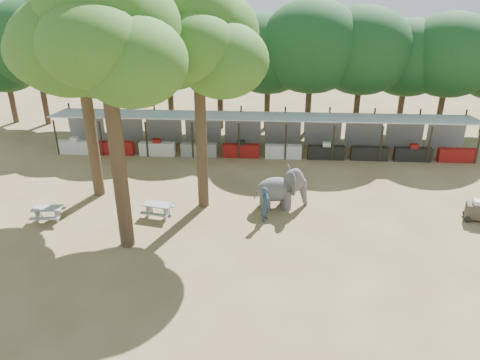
# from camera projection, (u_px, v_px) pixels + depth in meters

# --- Properties ---
(ground) EXTENTS (100.00, 100.00, 0.00)m
(ground) POSITION_uv_depth(u_px,v_px,m) (257.00, 275.00, 19.40)
(ground) COLOR brown
(ground) RESTS_ON ground
(vendor_stalls) EXTENTS (28.00, 2.99, 2.80)m
(vendor_stalls) POSITION_uv_depth(u_px,v_px,m) (262.00, 136.00, 31.42)
(vendor_stalls) COLOR #9D9FA4
(vendor_stalls) RESTS_ON ground
(yard_tree_left) EXTENTS (7.10, 6.90, 11.02)m
(yard_tree_left) POSITION_uv_depth(u_px,v_px,m) (77.00, 43.00, 22.91)
(yard_tree_left) COLOR #332316
(yard_tree_left) RESTS_ON ground
(yard_tree_center) EXTENTS (7.10, 6.90, 12.04)m
(yard_tree_center) POSITION_uv_depth(u_px,v_px,m) (101.00, 37.00, 17.81)
(yard_tree_center) COLOR #332316
(yard_tree_center) RESTS_ON ground
(yard_tree_back) EXTENTS (7.10, 6.90, 11.36)m
(yard_tree_back) POSITION_uv_depth(u_px,v_px,m) (195.00, 40.00, 21.55)
(yard_tree_back) COLOR #332316
(yard_tree_back) RESTS_ON ground
(backdrop_trees) EXTENTS (46.46, 5.95, 8.33)m
(backdrop_trees) POSITION_uv_depth(u_px,v_px,m) (265.00, 56.00, 34.25)
(backdrop_trees) COLOR #332316
(backdrop_trees) RESTS_ON ground
(elephant) EXTENTS (2.89, 2.15, 2.15)m
(elephant) POSITION_uv_depth(u_px,v_px,m) (282.00, 188.00, 24.38)
(elephant) COLOR #474444
(elephant) RESTS_ON ground
(handler) EXTENTS (0.59, 0.74, 1.82)m
(handler) POSITION_uv_depth(u_px,v_px,m) (265.00, 204.00, 23.17)
(handler) COLOR #26384C
(handler) RESTS_ON ground
(picnic_table_near) EXTENTS (1.54, 1.41, 0.71)m
(picnic_table_near) POSITION_uv_depth(u_px,v_px,m) (48.00, 212.00, 23.33)
(picnic_table_near) COLOR gray
(picnic_table_near) RESTS_ON ground
(picnic_table_far) EXTENTS (1.65, 1.54, 0.71)m
(picnic_table_far) POSITION_uv_depth(u_px,v_px,m) (158.00, 208.00, 23.69)
(picnic_table_far) COLOR gray
(picnic_table_far) RESTS_ON ground
(cart_front) EXTENTS (1.29, 0.99, 1.12)m
(cart_front) POSITION_uv_depth(u_px,v_px,m) (477.00, 211.00, 23.29)
(cart_front) COLOR #322C23
(cart_front) RESTS_ON ground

